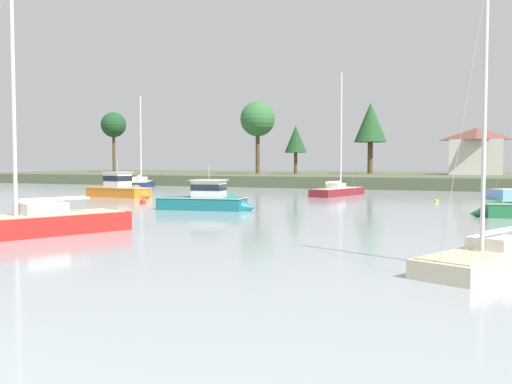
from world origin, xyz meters
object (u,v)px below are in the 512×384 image
Objects in this scene: sailboat_navy at (140,186)px; mooring_buoy_orange at (43,201)px; sailboat_red at (33,229)px; sailboat_maroon at (338,193)px; cruiser_teal at (212,203)px; cruiser_orange at (123,192)px; mooring_buoy_yellow at (436,201)px; sailboat_cream at (489,262)px; mooring_buoy_red at (143,202)px.

sailboat_navy is 26.44m from mooring_buoy_orange.
sailboat_maroon reaches higher than sailboat_red.
cruiser_orange is at bearing 146.57° from cruiser_teal.
sailboat_red is at bearing -116.01° from mooring_buoy_yellow.
mooring_buoy_red is (-26.10, 19.37, -0.10)m from sailboat_cream.
mooring_buoy_red reaches higher than mooring_buoy_yellow.
cruiser_orange reaches higher than mooring_buoy_yellow.
mooring_buoy_yellow is at bearing 22.31° from mooring_buoy_orange.
cruiser_orange is at bearing -59.67° from sailboat_navy.
cruiser_orange is at bearing 73.63° from mooring_buoy_orange.
sailboat_navy reaches higher than mooring_buoy_yellow.
mooring_buoy_red is (16.79, -23.71, -0.18)m from sailboat_navy.
cruiser_orange is (-32.73, 25.71, 0.33)m from sailboat_cream.
sailboat_cream is 39.26m from sailboat_maroon.
mooring_buoy_orange is at bearing -72.75° from sailboat_navy.
sailboat_navy is (-24.86, 27.07, -0.20)m from cruiser_teal.
cruiser_orange reaches higher than cruiser_teal.
cruiser_teal reaches higher than mooring_buoy_red.
mooring_buoy_red is at bearing -153.04° from mooring_buoy_yellow.
sailboat_navy is (-42.89, 43.08, 0.08)m from sailboat_cream.
sailboat_red is at bearing -47.02° from mooring_buoy_orange.
sailboat_maroon is (-14.57, 36.46, 0.08)m from sailboat_cream.
mooring_buoy_yellow is at bearing 26.96° from mooring_buoy_red.
sailboat_navy reaches higher than cruiser_teal.
sailboat_navy is 29.08m from sailboat_maroon.
mooring_buoy_orange is (-16.05, 17.22, -0.18)m from sailboat_red.
mooring_buoy_red is (6.63, -6.34, -0.43)m from cruiser_orange.
mooring_buoy_yellow is 24.26m from mooring_buoy_red.
sailboat_navy is at bearing 107.25° from mooring_buoy_orange.
mooring_buoy_yellow is 0.77× the size of mooring_buoy_red.
sailboat_cream is at bearing -38.15° from cruiser_orange.
sailboat_navy is (-23.89, 42.47, 0.02)m from sailboat_red.
sailboat_red is 48.73m from sailboat_navy.
mooring_buoy_orange is (-17.01, 1.81, -0.40)m from cruiser_teal.
cruiser_teal is at bearing -47.44° from sailboat_navy.
mooring_buoy_orange is at bearing 132.98° from sailboat_red.
mooring_buoy_red is 1.28× the size of mooring_buoy_orange.
sailboat_cream reaches higher than cruiser_orange.
mooring_buoy_red is (-21.63, -11.00, 0.02)m from mooring_buoy_yellow.
sailboat_cream is at bearing -1.82° from sailboat_red.
sailboat_cream is 21.02× the size of mooring_buoy_orange.
mooring_buoy_yellow is (14.52, 29.76, -0.19)m from sailboat_red.
cruiser_teal is 19.75m from mooring_buoy_yellow.
sailboat_navy is at bearing 120.33° from cruiser_orange.
sailboat_cream is 41.62m from cruiser_orange.
sailboat_red is 20.06m from mooring_buoy_red.
sailboat_red is 28.62m from cruiser_orange.
mooring_buoy_red is 9.08m from mooring_buoy_orange.
sailboat_cream is 16.42× the size of mooring_buoy_red.
sailboat_navy is 29.05m from mooring_buoy_red.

